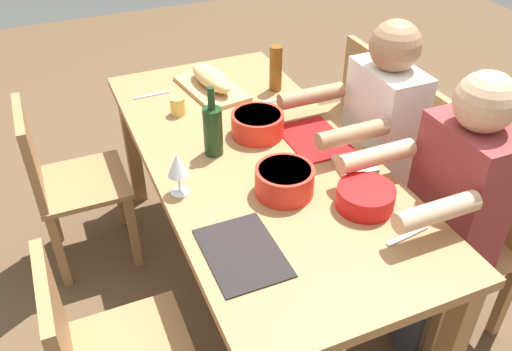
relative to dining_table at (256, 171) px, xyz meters
The scene contains 23 objects.
ground_plane 0.65m from the dining_table, ahead, with size 8.00×8.00×0.00m, color brown.
dining_table is the anchor object (origin of this frame).
chair_far_right 0.92m from the dining_table, 55.84° to the left, with size 0.40×0.40×0.85m.
chair_near_right 0.92m from the dining_table, 55.84° to the right, with size 0.40×0.40×0.85m.
chair_near_left 0.92m from the dining_table, 124.16° to the right, with size 0.40×0.40×0.85m.
diner_near_left 0.76m from the dining_table, 132.02° to the right, with size 0.41×0.53×1.20m.
chair_near_center 0.76m from the dining_table, 90.00° to the right, with size 0.40×0.40×0.85m.
diner_near_center 0.56m from the dining_table, 90.00° to the right, with size 0.41×0.53×1.20m.
serving_bowl_fruit 0.31m from the dining_table, behind, with size 0.21×0.21×0.10m.
serving_bowl_salad 0.20m from the dining_table, 25.64° to the right, with size 0.22×0.22×0.10m.
serving_bowl_greens 0.52m from the dining_table, 154.52° to the right, with size 0.20×0.20×0.08m.
cutting_board 0.60m from the dining_table, ahead, with size 0.40×0.22×0.02m, color tan.
bread_loaf 0.61m from the dining_table, ahead, with size 0.32×0.11×0.09m, color tan.
wine_bottle 0.26m from the dining_table, 66.16° to the left, with size 0.08×0.08×0.29m.
beer_bottle 0.60m from the dining_table, 32.63° to the right, with size 0.06×0.06×0.22m, color brown.
wine_glass 0.43m from the dining_table, 110.07° to the left, with size 0.08×0.08×0.17m.
cup_far_right 0.49m from the dining_table, 24.67° to the left, with size 0.07×0.07×0.08m, color gold.
fork_far_right 0.70m from the dining_table, 22.13° to the left, with size 0.02×0.17×0.01m, color silver.
fork_near_right 0.46m from the dining_table, 35.71° to the right, with size 0.02×0.17×0.01m, color silver.
fork_near_left 0.70m from the dining_table, 157.87° to the right, with size 0.02×0.17×0.01m, color silver.
placemat_near_center 0.28m from the dining_table, 90.00° to the right, with size 0.32×0.23×0.01m, color maroon.
placemat_far_left 0.58m from the dining_table, 152.55° to the left, with size 0.32×0.23×0.01m, color black.
napkin_stack 0.41m from the dining_table, 127.70° to the right, with size 0.14×0.14×0.02m, color white.
Camera 1 is at (-1.64, 0.70, 1.93)m, focal length 37.66 mm.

